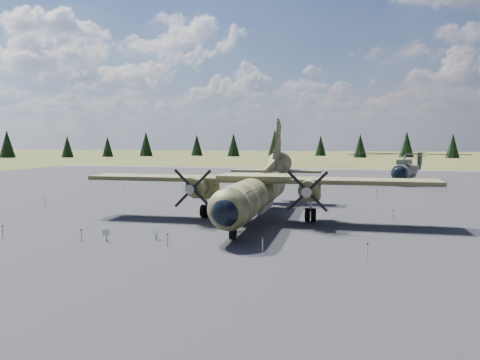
# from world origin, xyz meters

# --- Properties ---
(ground) EXTENTS (500.00, 500.00, 0.00)m
(ground) POSITION_xyz_m (0.00, 0.00, 0.00)
(ground) COLOR brown
(ground) RESTS_ON ground
(apron) EXTENTS (120.00, 120.00, 0.04)m
(apron) POSITION_xyz_m (0.00, 10.00, 0.00)
(apron) COLOR #56565B
(apron) RESTS_ON ground
(transport_plane) EXTENTS (28.59, 26.03, 9.45)m
(transport_plane) POSITION_xyz_m (5.45, -1.79, 2.72)
(transport_plane) COLOR #3A4022
(transport_plane) RESTS_ON ground
(helicopter_near) EXTENTS (23.12, 23.37, 4.67)m
(helicopter_near) POSITION_xyz_m (20.99, 33.91, 3.31)
(helicopter_near) COLOR slate
(helicopter_near) RESTS_ON ground
(info_placard_left) EXTENTS (0.52, 0.28, 0.78)m
(info_placard_left) POSITION_xyz_m (-2.46, -13.06, 0.52)
(info_placard_left) COLOR gray
(info_placard_left) RESTS_ON ground
(info_placard_right) EXTENTS (0.50, 0.27, 0.76)m
(info_placard_right) POSITION_xyz_m (0.47, -11.79, 0.50)
(info_placard_right) COLOR gray
(info_placard_right) RESTS_ON ground
(barrier_fence) EXTENTS (33.12, 29.62, 0.85)m
(barrier_fence) POSITION_xyz_m (-0.46, -0.08, 0.51)
(barrier_fence) COLOR silver
(barrier_fence) RESTS_ON ground
(treeline) EXTENTS (314.32, 321.94, 10.98)m
(treeline) POSITION_xyz_m (-1.88, -0.82, 4.86)
(treeline) COLOR black
(treeline) RESTS_ON ground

